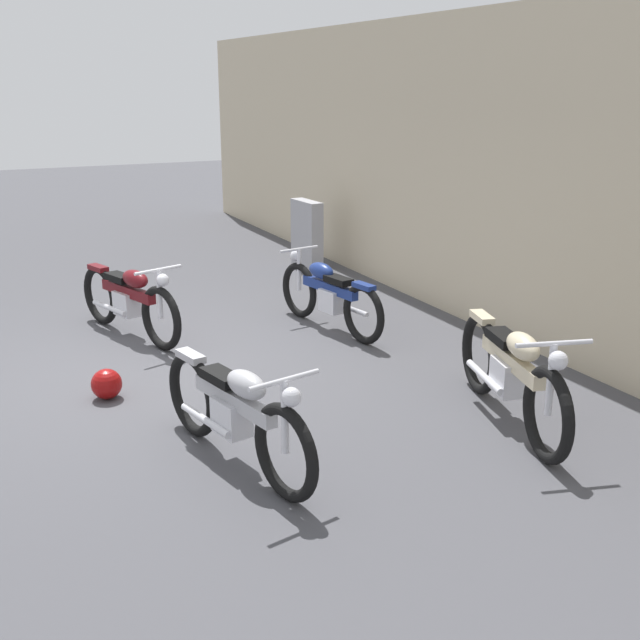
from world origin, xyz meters
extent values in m
plane|color=#47474C|center=(0.00, 0.00, 0.00)|extent=(40.00, 40.00, 0.00)
cube|color=beige|center=(0.00, 4.06, 1.78)|extent=(18.00, 0.30, 3.56)
cube|color=#9E9EA3|center=(-3.21, 3.27, 0.53)|extent=(0.68, 0.24, 1.07)
sphere|color=maroon|center=(0.57, -0.48, 0.14)|extent=(0.28, 0.28, 0.28)
torus|color=black|center=(2.92, 0.29, 0.35)|extent=(0.71, 0.23, 0.71)
torus|color=black|center=(1.64, 0.01, 0.35)|extent=(0.71, 0.23, 0.71)
cube|color=silver|center=(2.23, 0.14, 0.37)|extent=(0.34, 0.25, 0.27)
cube|color=#ADADB2|center=(2.28, 0.15, 0.53)|extent=(0.99, 0.30, 0.12)
ellipsoid|color=#ADADB2|center=(2.45, 0.19, 0.70)|extent=(0.46, 0.28, 0.19)
cube|color=black|center=(2.11, 0.11, 0.65)|extent=(0.42, 0.25, 0.08)
cube|color=#ADADB2|center=(1.64, 0.01, 0.68)|extent=(0.33, 0.18, 0.06)
cylinder|color=silver|center=(2.92, 0.29, 0.62)|extent=(0.05, 0.05, 0.53)
cylinder|color=silver|center=(2.92, 0.29, 0.89)|extent=(0.15, 0.56, 0.03)
sphere|color=silver|center=(3.00, 0.30, 0.79)|extent=(0.14, 0.14, 0.14)
cylinder|color=silver|center=(2.07, -0.01, 0.31)|extent=(0.68, 0.20, 0.06)
torus|color=black|center=(-0.55, 0.33, 0.35)|extent=(0.70, 0.30, 0.71)
torus|color=black|center=(-1.79, -0.08, 0.35)|extent=(0.70, 0.30, 0.71)
cube|color=silver|center=(-1.22, 0.11, 0.37)|extent=(0.35, 0.28, 0.27)
cube|color=#590F14|center=(-1.17, 0.12, 0.53)|extent=(0.97, 0.40, 0.12)
ellipsoid|color=#590F14|center=(-1.00, 0.18, 0.70)|extent=(0.47, 0.32, 0.19)
cube|color=black|center=(-1.34, 0.07, 0.65)|extent=(0.42, 0.29, 0.08)
cube|color=#590F14|center=(-1.79, -0.08, 0.68)|extent=(0.33, 0.21, 0.06)
cylinder|color=silver|center=(-0.55, 0.33, 0.62)|extent=(0.05, 0.05, 0.53)
cylinder|color=silver|center=(-0.55, 0.33, 0.89)|extent=(0.21, 0.54, 0.03)
sphere|color=silver|center=(-0.47, 0.35, 0.79)|extent=(0.14, 0.14, 0.14)
cylinder|color=silver|center=(-1.36, -0.06, 0.30)|extent=(0.66, 0.27, 0.06)
torus|color=black|center=(3.25, 2.30, 0.38)|extent=(0.75, 0.29, 0.75)
torus|color=black|center=(1.90, 2.67, 0.38)|extent=(0.75, 0.29, 0.75)
cube|color=silver|center=(2.53, 2.50, 0.40)|extent=(0.37, 0.29, 0.29)
cube|color=beige|center=(2.58, 2.49, 0.56)|extent=(1.05, 0.38, 0.12)
ellipsoid|color=beige|center=(2.75, 2.44, 0.75)|extent=(0.49, 0.32, 0.21)
cube|color=black|center=(2.40, 2.54, 0.70)|extent=(0.45, 0.29, 0.08)
cube|color=beige|center=(1.90, 2.67, 0.73)|extent=(0.35, 0.21, 0.06)
cylinder|color=silver|center=(3.25, 2.30, 0.66)|extent=(0.06, 0.06, 0.57)
cylinder|color=silver|center=(3.25, 2.30, 0.95)|extent=(0.20, 0.59, 0.04)
sphere|color=silver|center=(3.33, 2.28, 0.84)|extent=(0.14, 0.14, 0.14)
cylinder|color=silver|center=(2.29, 2.44, 0.33)|extent=(0.71, 0.25, 0.06)
torus|color=black|center=(-1.03, 2.16, 0.34)|extent=(0.68, 0.20, 0.68)
torus|color=black|center=(0.21, 2.38, 0.34)|extent=(0.68, 0.20, 0.68)
cube|color=silver|center=(-0.37, 2.28, 0.36)|extent=(0.32, 0.23, 0.26)
cube|color=navy|center=(-0.41, 2.27, 0.51)|extent=(0.95, 0.26, 0.11)
ellipsoid|color=navy|center=(-0.58, 2.24, 0.67)|extent=(0.43, 0.25, 0.19)
cube|color=black|center=(-0.25, 2.30, 0.63)|extent=(0.39, 0.23, 0.07)
cube|color=navy|center=(0.21, 2.38, 0.65)|extent=(0.31, 0.16, 0.06)
cylinder|color=silver|center=(-1.03, 2.16, 0.59)|extent=(0.05, 0.05, 0.51)
cylinder|color=silver|center=(-1.03, 2.16, 0.85)|extent=(0.13, 0.54, 0.03)
sphere|color=silver|center=(-1.10, 2.15, 0.76)|extent=(0.13, 0.13, 0.13)
cylinder|color=silver|center=(-0.20, 2.42, 0.29)|extent=(0.65, 0.17, 0.06)
camera|label=1|loc=(7.39, -1.60, 2.80)|focal=43.88mm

